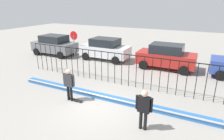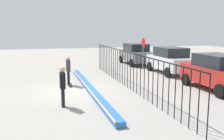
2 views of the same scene
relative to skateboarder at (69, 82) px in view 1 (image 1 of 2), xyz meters
The scene contains 10 objects.
ground_plane 1.89m from the skateboarder, ahead, with size 60.00×60.00×0.00m, color #9E9991.
bowl_coping_ledge 2.04m from the skateboarder, 30.12° to the left, with size 11.00×0.41×0.27m.
perimeter_fence 3.45m from the skateboarder, 62.72° to the left, with size 14.04×0.04×1.99m.
skateboarder is the anchor object (origin of this frame).
skateboard 1.02m from the skateboarder, ahead, with size 0.80×0.20×0.07m.
camera_operator 4.20m from the skateboarder, ahead, with size 0.69×0.26×1.71m.
parked_car_gray 9.95m from the skateboarder, 136.06° to the left, with size 4.30×2.12×1.90m.
parked_car_white 7.86m from the skateboarder, 104.64° to the left, with size 4.30×2.12×1.90m.
parked_car_red 8.18m from the skateboarder, 65.84° to the left, with size 4.30×2.12×1.90m.
stop_sign 7.91m from the skateboarder, 124.68° to the left, with size 0.76×0.07×2.50m.
Camera 1 is at (4.40, -7.25, 4.85)m, focal length 31.12 mm.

